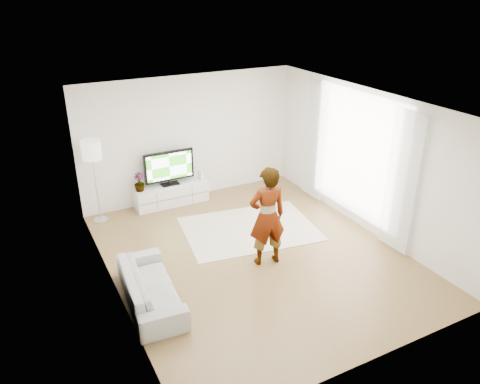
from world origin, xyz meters
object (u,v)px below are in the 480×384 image
television (169,167)px  rug (249,229)px  floor_lamp (92,154)px  player (267,217)px  sofa (150,287)px  media_console (171,194)px

television → rug: television is taller
floor_lamp → rug: bearing=-34.6°
rug → floor_lamp: floor_lamp is taller
player → television: bearing=-69.9°
sofa → floor_lamp: size_ratio=1.07×
media_console → player: player is taller
floor_lamp → player: bearing=-52.9°
media_console → floor_lamp: size_ratio=0.94×
television → player: player is taller
television → floor_lamp: size_ratio=0.64×
media_console → sofa: sofa is taller
sofa → media_console: bearing=-20.4°
television → player: bearing=-77.8°
television → rug: bearing=-62.3°
player → floor_lamp: bearing=-44.9°
media_console → sofa: (-1.50, -3.20, 0.04)m
rug → player: size_ratio=1.44×
media_console → sofa: size_ratio=0.87×
media_console → floor_lamp: bearing=-177.7°
media_console → player: bearing=-77.7°
sofa → television: bearing=-20.2°
rug → sofa: bearing=-151.6°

